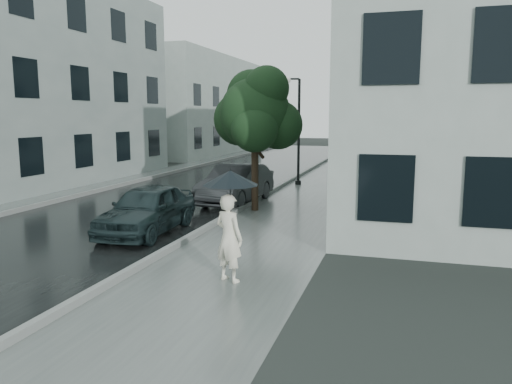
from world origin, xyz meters
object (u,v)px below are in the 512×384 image
(lamp_post, at_px, (295,123))
(car_far, at_px, (236,184))
(pedestrian, at_px, (229,238))
(street_tree, at_px, (256,113))
(car_near, at_px, (147,209))

(lamp_post, relative_size, car_far, 1.15)
(pedestrian, height_order, street_tree, street_tree)
(car_near, distance_m, car_far, 5.21)
(street_tree, bearing_deg, pedestrian, -77.39)
(car_near, relative_size, car_far, 0.91)
(pedestrian, bearing_deg, lamp_post, -59.79)
(lamp_post, bearing_deg, street_tree, -99.97)
(pedestrian, bearing_deg, car_near, -18.72)
(lamp_post, height_order, car_near, lamp_post)
(pedestrian, xyz_separation_m, lamp_post, (-1.66, 13.74, 1.96))
(lamp_post, bearing_deg, pedestrian, -93.44)
(car_near, bearing_deg, street_tree, 63.09)
(pedestrian, height_order, car_far, pedestrian)
(pedestrian, height_order, car_near, pedestrian)
(lamp_post, distance_m, car_near, 10.96)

